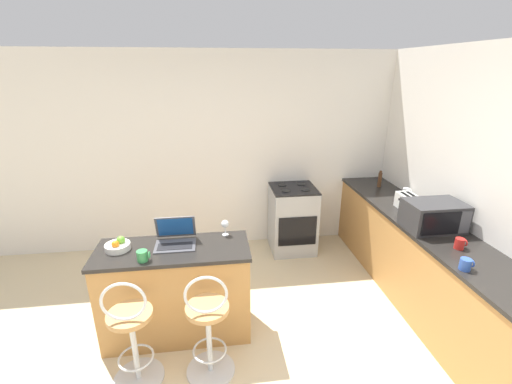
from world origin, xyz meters
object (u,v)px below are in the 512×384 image
toaster (407,202)px  bar_stool_far (208,328)px  fruit_bowl (118,246)px  mug_red (460,243)px  mug_white (406,192)px  laptop (175,237)px  stove_range (292,219)px  bar_stool_near (132,335)px  wine_glass_short (225,224)px  microwave (434,216)px  pepper_mill (380,179)px  mug_green (143,256)px  mug_blue (466,264)px

toaster → bar_stool_far: bearing=-153.9°
bar_stool_far → fruit_bowl: (-0.75, 0.56, 0.48)m
fruit_bowl → mug_red: fruit_bowl is taller
mug_white → fruit_bowl: size_ratio=0.48×
laptop → stove_range: bearing=43.7°
bar_stool_near → wine_glass_short: bearing=43.3°
microwave → fruit_bowl: bearing=-179.4°
laptop → mug_white: bearing=17.6°
laptop → fruit_bowl: size_ratio=1.66×
microwave → wine_glass_short: 2.01m
toaster → fruit_bowl: size_ratio=1.20×
laptop → pepper_mill: 2.81m
mug_green → mug_blue: mug_blue is taller
bar_stool_far → laptop: (-0.27, 0.61, 0.50)m
wine_glass_short → mug_green: bearing=-151.5°
laptop → fruit_bowl: bearing=-173.7°
microwave → bar_stool_far: bearing=-165.0°
mug_green → fruit_bowl: bearing=138.9°
mug_white → pepper_mill: (-0.16, 0.38, 0.05)m
wine_glass_short → pepper_mill: bearing=28.4°
bar_stool_far → fruit_bowl: bearing=143.4°
mug_blue → microwave: bearing=75.3°
bar_stool_far → bar_stool_near: bearing=180.0°
laptop → wine_glass_short: 0.46m
microwave → laptop: bearing=179.4°
laptop → mug_blue: size_ratio=3.46×
mug_green → mug_red: 2.69m
mug_green → mug_blue: size_ratio=1.03×
fruit_bowl → bar_stool_far: bearing=-36.6°
bar_stool_far → mug_blue: bearing=-3.4°
bar_stool_far → microwave: bearing=15.0°
laptop → mug_red: (2.45, -0.42, -0.01)m
bar_stool_far → mug_red: bearing=5.0°
mug_blue → pepper_mill: size_ratio=0.46×
bar_stool_far → mug_red: (2.18, 0.19, 0.49)m
bar_stool_far → laptop: laptop is taller
mug_green → mug_blue: bearing=-10.5°
microwave → bar_stool_near: bearing=-168.0°
bar_stool_far → mug_red: 2.25m
wine_glass_short → bar_stool_near: bearing=-136.7°
mug_blue → mug_red: mug_red is taller
bar_stool_far → wine_glass_short: bearing=75.8°
mug_white → mug_blue: 1.64m
mug_red → mug_white: bearing=79.3°
wine_glass_short → mug_blue: (1.82, -0.84, -0.06)m
toaster → mug_blue: bearing=-99.8°
bar_stool_far → mug_blue: (2.00, -0.12, 0.49)m
bar_stool_near → laptop: bearing=63.0°
bar_stool_near → laptop: (0.31, 0.61, 0.50)m
mug_green → pepper_mill: 3.15m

